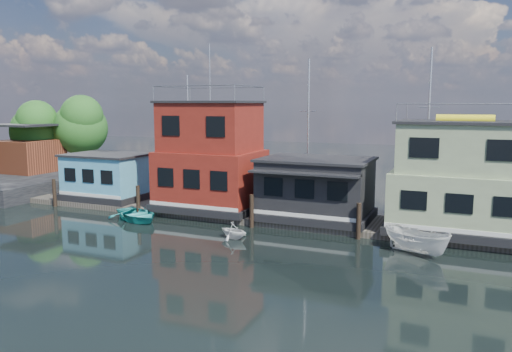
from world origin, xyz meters
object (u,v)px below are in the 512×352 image
at_px(houseboat_green, 461,180).
at_px(dinghy_teal, 137,214).
at_px(houseboat_red, 211,158).
at_px(motorboat, 417,241).
at_px(dinghy_white, 234,230).
at_px(houseboat_blue, 108,176).
at_px(houseboat_dark, 316,188).

distance_m(houseboat_green, dinghy_teal, 21.25).
distance_m(houseboat_red, motorboat, 16.09).
bearing_deg(dinghy_teal, houseboat_red, -14.02).
bearing_deg(houseboat_green, dinghy_white, -155.47).
relative_size(houseboat_blue, dinghy_teal, 1.50).
xyz_separation_m(houseboat_blue, houseboat_green, (26.50, 0.00, 1.34)).
height_order(houseboat_green, motorboat, houseboat_green).
relative_size(houseboat_red, motorboat, 3.01).
bearing_deg(dinghy_white, dinghy_teal, 94.30).
xyz_separation_m(houseboat_blue, dinghy_white, (14.09, -5.67, -1.69)).
distance_m(houseboat_red, dinghy_teal, 6.61).
height_order(houseboat_red, houseboat_green, houseboat_red).
xyz_separation_m(houseboat_green, motorboat, (-1.96, -4.63, -2.79)).
relative_size(houseboat_red, dinghy_white, 6.11).
xyz_separation_m(motorboat, dinghy_white, (-10.46, -1.04, -0.25)).
relative_size(motorboat, dinghy_white, 2.03).
distance_m(houseboat_blue, dinghy_teal, 7.43).
xyz_separation_m(houseboat_dark, dinghy_teal, (-11.60, -4.14, -1.98)).
height_order(houseboat_blue, dinghy_teal, houseboat_blue).
distance_m(houseboat_green, motorboat, 5.75).
bearing_deg(houseboat_dark, motorboat, -33.20).
xyz_separation_m(dinghy_teal, dinghy_white, (8.19, -1.51, 0.07)).
bearing_deg(houseboat_blue, dinghy_teal, -35.17).
bearing_deg(dinghy_teal, houseboat_dark, -43.47).
relative_size(houseboat_green, dinghy_teal, 1.97).
height_order(houseboat_dark, dinghy_teal, houseboat_dark).
bearing_deg(houseboat_blue, dinghy_white, -21.91).
bearing_deg(houseboat_green, houseboat_red, -180.00).
distance_m(houseboat_red, houseboat_green, 17.01).
bearing_deg(houseboat_dark, houseboat_red, 179.86).
relative_size(motorboat, dinghy_teal, 0.92).
bearing_deg(motorboat, dinghy_white, 123.68).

